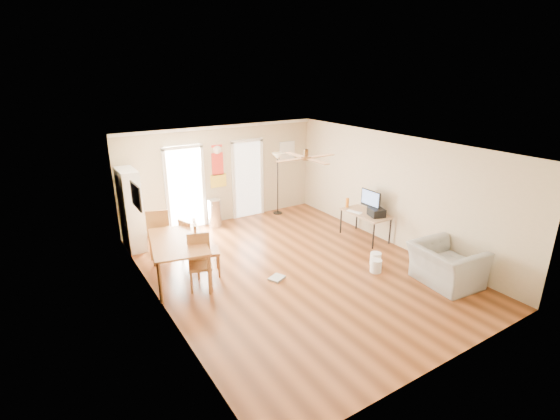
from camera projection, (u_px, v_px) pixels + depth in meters
floor at (295, 270)px, 8.55m from camera, size 7.00×7.00×0.00m
ceiling at (297, 146)px, 7.69m from camera, size 5.50×7.00×0.00m
wall_back at (222, 174)px, 10.92m from camera, size 5.50×0.04×2.60m
wall_front at (448, 287)px, 5.33m from camera, size 5.50×0.04×2.60m
wall_left at (158, 241)px, 6.74m from camera, size 0.04×7.00×2.60m
wall_right at (394, 190)px, 9.51m from camera, size 0.04×7.00×2.60m
crown_molding at (297, 148)px, 7.71m from camera, size 5.50×7.00×0.08m
kitchen_doorway at (185, 189)px, 10.46m from camera, size 0.90×0.10×2.10m
bathroom_doorway at (248, 180)px, 11.37m from camera, size 0.80×0.10×2.10m
wall_decal at (218, 166)px, 10.76m from camera, size 0.46×0.03×1.10m
ac_grille at (287, 152)px, 11.79m from camera, size 0.50×0.04×0.60m
framed_poster at (136, 196)px, 7.74m from camera, size 0.04×0.66×0.48m
ceiling_fan at (306, 158)px, 7.51m from camera, size 1.24×1.24×0.20m
bookshelf at (131, 210)px, 9.32m from camera, size 0.44×0.87×1.88m
dining_table at (180, 260)px, 8.05m from camera, size 1.32×1.83×0.83m
dining_chair_right_a at (192, 239)px, 8.95m from camera, size 0.47×0.47×0.91m
dining_chair_right_b at (207, 248)px, 8.20m from camera, size 0.59×0.59×1.14m
dining_chair_near at (200, 263)px, 7.70m from camera, size 0.55×0.55×1.04m
dining_chair_far at (159, 232)px, 9.02m from camera, size 0.59×0.59×1.13m
trash_can at (215, 213)px, 10.78m from camera, size 0.43×0.43×0.75m
torchiere_lamp at (278, 184)px, 11.58m from camera, size 0.34×0.34×1.77m
computer_desk at (365, 226)px, 10.04m from camera, size 0.62×1.23×0.66m
imac at (370, 202)px, 9.83m from camera, size 0.09×0.61×0.57m
keyboard at (354, 212)px, 9.99m from camera, size 0.22×0.41×0.01m
printer at (376, 212)px, 9.69m from camera, size 0.41×0.45×0.19m
orange_bottle at (347, 203)px, 10.30m from camera, size 0.10×0.10×0.24m
wastebasket_a at (376, 259)px, 8.75m from camera, size 0.26×0.26×0.27m
wastebasket_b at (376, 266)px, 8.43m from camera, size 0.29×0.29×0.27m
floor_cloth at (277, 278)px, 8.17m from camera, size 0.38×0.34×0.04m
armchair at (446, 265)px, 7.90m from camera, size 1.16×1.30×0.78m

